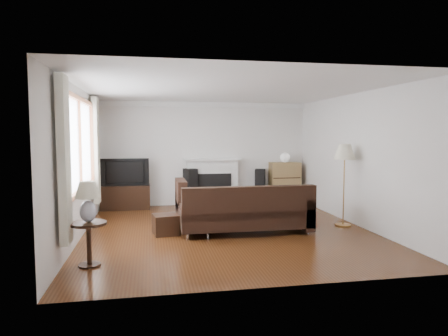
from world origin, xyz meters
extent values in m
cube|color=#4A2510|center=(0.00, 0.00, 0.00)|extent=(5.10, 5.60, 0.04)
cube|color=white|center=(0.00, 0.00, 2.50)|extent=(5.10, 5.60, 0.04)
cube|color=white|center=(0.00, 2.75, 1.25)|extent=(5.00, 0.04, 2.50)
cube|color=white|center=(0.00, -2.75, 1.25)|extent=(5.00, 0.04, 2.50)
cube|color=white|center=(-2.50, 0.00, 1.25)|extent=(0.04, 5.50, 2.50)
cube|color=white|center=(2.50, 0.00, 1.25)|extent=(0.04, 5.50, 2.50)
cube|color=brown|center=(-2.45, -0.20, 1.55)|extent=(0.12, 2.74, 1.54)
cube|color=beige|center=(-2.40, -1.72, 1.40)|extent=(0.10, 0.35, 2.10)
cube|color=beige|center=(-2.40, 1.32, 1.40)|extent=(0.10, 0.35, 2.10)
cube|color=white|center=(0.15, 2.64, 0.57)|extent=(1.40, 0.26, 1.15)
cube|color=black|center=(-1.92, 2.47, 0.28)|extent=(1.11, 0.50, 0.55)
imported|color=black|center=(-1.92, 2.47, 0.87)|extent=(1.08, 0.14, 0.62)
cube|color=black|center=(-0.40, 2.53, 0.45)|extent=(0.35, 0.38, 0.91)
cube|color=black|center=(1.33, 2.54, 0.43)|extent=(0.32, 0.35, 0.87)
cube|color=olive|center=(1.96, 2.53, 0.51)|extent=(0.75, 0.35, 1.03)
sphere|color=white|center=(1.96, 2.53, 1.15)|extent=(0.24, 0.24, 0.24)
cube|color=black|center=(0.28, -0.21, 0.40)|extent=(2.48, 1.81, 0.80)
cube|color=#A2844D|center=(0.28, 1.24, 0.20)|extent=(1.09, 0.69, 0.40)
cube|color=black|center=(-1.10, -0.10, 0.17)|extent=(0.47, 0.47, 0.35)
cube|color=#AE7B3C|center=(2.22, -0.06, 0.77)|extent=(0.44, 0.44, 1.54)
cube|color=black|center=(-2.15, -1.61, 0.29)|extent=(0.47, 0.47, 0.58)
cube|color=silver|center=(-2.15, -1.61, 0.85)|extent=(0.32, 0.32, 0.53)
camera|label=1|loc=(-1.35, -6.94, 1.72)|focal=32.00mm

